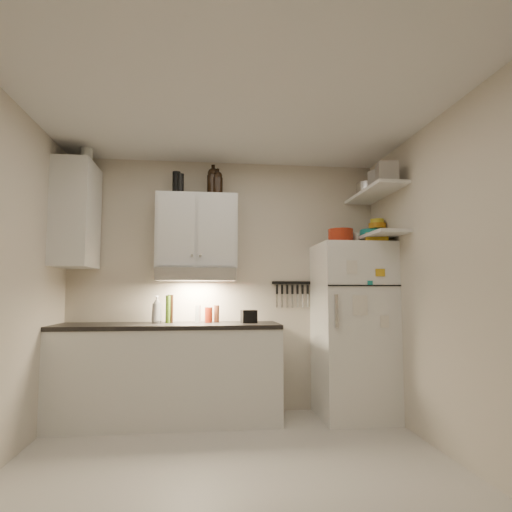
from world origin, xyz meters
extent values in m
cube|color=beige|center=(0.00, 0.00, -0.01)|extent=(3.20, 3.00, 0.02)
cube|color=silver|center=(0.00, 0.00, 2.61)|extent=(3.20, 3.00, 0.02)
cube|color=beige|center=(0.00, 1.51, 1.30)|extent=(3.20, 0.02, 2.60)
cube|color=beige|center=(1.61, 0.00, 1.30)|extent=(0.02, 3.00, 2.60)
cube|color=silver|center=(-0.55, 1.20, 0.44)|extent=(2.10, 0.60, 0.88)
cube|color=black|center=(-0.55, 1.20, 0.90)|extent=(2.10, 0.62, 0.04)
cube|color=silver|center=(-0.30, 1.33, 1.83)|extent=(0.80, 0.33, 0.75)
cube|color=silver|center=(-1.44, 1.20, 1.95)|extent=(0.33, 0.55, 1.00)
cube|color=silver|center=(-0.30, 1.27, 1.39)|extent=(0.76, 0.46, 0.12)
cube|color=white|center=(1.25, 1.16, 0.85)|extent=(0.70, 0.68, 1.70)
cube|color=silver|center=(1.45, 1.02, 2.20)|extent=(0.30, 0.95, 0.03)
cube|color=silver|center=(1.45, 1.02, 1.76)|extent=(0.30, 0.95, 0.03)
cube|color=black|center=(0.70, 1.49, 1.32)|extent=(0.42, 0.02, 0.03)
cylinder|color=#9A2712|center=(1.12, 1.09, 1.77)|extent=(0.30, 0.30, 0.14)
cube|color=gold|center=(1.45, 1.01, 1.74)|extent=(0.28, 0.31, 0.09)
cylinder|color=silver|center=(1.30, 1.13, 1.76)|extent=(0.07, 0.07, 0.11)
cylinder|color=silver|center=(1.52, 1.37, 2.30)|extent=(0.29, 0.29, 0.18)
cube|color=#AAAAAD|center=(1.45, 0.88, 2.30)|extent=(0.21, 0.20, 0.17)
cube|color=#AAAAAD|center=(1.42, 0.66, 2.30)|extent=(0.20, 0.20, 0.17)
cylinder|color=teal|center=(1.48, 1.22, 1.82)|extent=(0.22, 0.22, 0.09)
cylinder|color=#C37412|center=(1.52, 1.13, 1.89)|extent=(0.17, 0.17, 0.05)
cylinder|color=gold|center=(1.52, 1.13, 1.94)|extent=(0.14, 0.14, 0.04)
cylinder|color=teal|center=(1.44, 1.09, 1.80)|extent=(0.26, 0.26, 0.06)
cylinder|color=black|center=(-0.47, 1.27, 2.30)|extent=(0.08, 0.08, 0.20)
cylinder|color=black|center=(-0.51, 1.32, 2.32)|extent=(0.08, 0.08, 0.23)
cylinder|color=silver|center=(-1.36, 1.19, 2.52)|extent=(0.14, 0.14, 0.15)
imported|color=silver|center=(-0.68, 1.31, 1.07)|extent=(0.15, 0.15, 0.30)
cylinder|color=brown|center=(-0.10, 1.35, 1.00)|extent=(0.07, 0.07, 0.17)
cylinder|color=#456A1A|center=(-0.57, 1.28, 1.05)|extent=(0.05, 0.05, 0.27)
cylinder|color=black|center=(-0.55, 1.29, 1.06)|extent=(0.07, 0.07, 0.27)
cylinder|color=silver|center=(-0.28, 1.35, 1.00)|extent=(0.07, 0.07, 0.17)
cylinder|color=#9A2712|center=(-0.18, 1.30, 1.00)|extent=(0.09, 0.09, 0.15)
cube|color=black|center=(0.22, 1.22, 0.98)|extent=(0.16, 0.13, 0.12)
camera|label=1|loc=(-0.21, -2.98, 1.21)|focal=30.00mm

